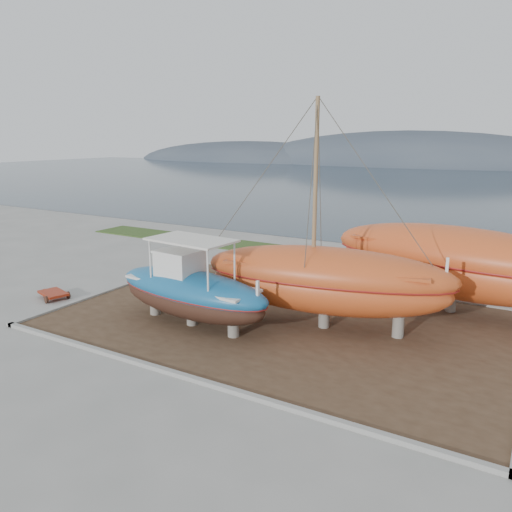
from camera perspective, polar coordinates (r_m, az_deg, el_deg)
The scene contains 11 objects.
ground at distance 17.85m, azimuth -3.21°, elevation -11.34°, with size 140.00×140.00×0.00m, color gray.
dirt_patch at distance 21.02m, azimuth 2.85°, elevation -7.30°, with size 18.00×12.00×0.06m, color #422D1E.
curb_frame at distance 21.01m, azimuth 2.85°, elevation -7.19°, with size 18.60×12.60×0.15m, color gray, non-canonical shape.
grass_strip at distance 31.24m, azimuth 12.65°, elevation -0.62°, with size 44.00×3.00×0.08m, color #284219.
sea at distance 84.28m, azimuth 24.25°, elevation 7.26°, with size 260.00×100.00×0.04m, color #1D2D3A, non-canonical shape.
mountain_ridge at distance 138.96m, azimuth 26.89°, elevation 9.02°, with size 200.00×36.00×20.00m, color #333D49, non-canonical shape.
blue_caique at distance 20.04m, azimuth -7.45°, elevation -3.02°, with size 7.36×2.30×3.55m, color #16598B, non-canonical shape.
white_dinghy at distance 24.79m, azimuth -9.12°, elevation -2.74°, with size 3.79×1.42×1.14m, color silver, non-canonical shape.
orange_sailboat at distance 19.20m, azimuth 8.17°, elevation 4.38°, with size 9.93×2.93×8.87m, color #BD491D, non-canonical shape.
orange_bare_hull at distance 22.99m, azimuth 21.67°, elevation -1.60°, with size 11.11×3.33×3.64m, color #BD491D, non-canonical shape.
red_trailer at distance 25.59m, azimuth -22.14°, elevation -4.17°, with size 2.25×1.12×0.32m, color maroon, non-canonical shape.
Camera 1 is at (9.00, -13.47, 7.51)m, focal length 35.00 mm.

